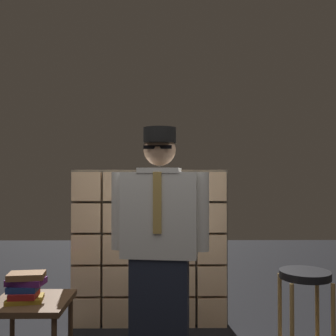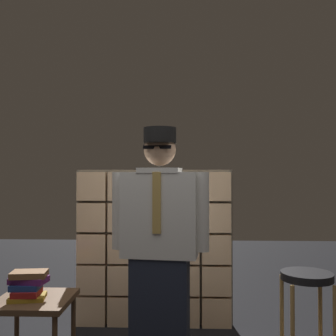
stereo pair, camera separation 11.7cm
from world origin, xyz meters
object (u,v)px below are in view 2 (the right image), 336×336
Objects in this scene: book_stack at (28,285)px; standing_person at (160,246)px; side_table at (34,307)px; bar_stool at (307,300)px.

standing_person is at bearing -2.55° from book_stack.
standing_person is 0.98m from book_stack.
book_stack is at bearing -175.37° from standing_person.
side_table is 0.17m from book_stack.
standing_person is 3.29× the size of side_table.
bar_stool reaches higher than book_stack.
standing_person is 6.29× the size of book_stack.
bar_stool is at bearing -2.77° from book_stack.
standing_person is at bearing 177.03° from bar_stool.
standing_person is 1.01m from side_table.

